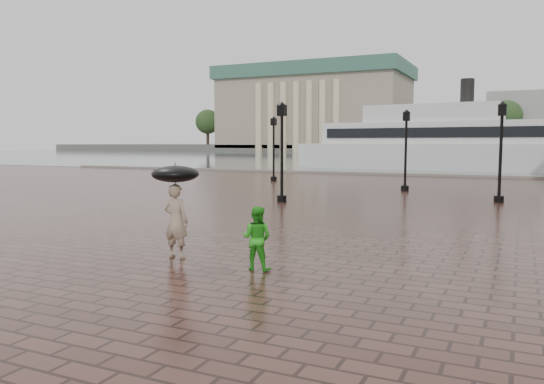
{
  "coord_description": "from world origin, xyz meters",
  "views": [
    {
      "loc": [
        3.82,
        -11.99,
        2.71
      ],
      "look_at": [
        -2.13,
        0.7,
        1.4
      ],
      "focal_mm": 35.0,
      "sensor_mm": 36.0,
      "label": 1
    }
  ],
  "objects_px": {
    "street_lamps": "(412,150)",
    "ferry_near": "(432,143)",
    "child_pedestrian": "(257,238)",
    "adult_pedestrian": "(176,221)"
  },
  "relations": [
    {
      "from": "adult_pedestrian",
      "to": "ferry_near",
      "type": "bearing_deg",
      "value": -88.54
    },
    {
      "from": "adult_pedestrian",
      "to": "child_pedestrian",
      "type": "height_order",
      "value": "adult_pedestrian"
    },
    {
      "from": "child_pedestrian",
      "to": "ferry_near",
      "type": "bearing_deg",
      "value": -90.33
    },
    {
      "from": "adult_pedestrian",
      "to": "street_lamps",
      "type": "bearing_deg",
      "value": -95.03
    },
    {
      "from": "adult_pedestrian",
      "to": "ferry_near",
      "type": "height_order",
      "value": "ferry_near"
    },
    {
      "from": "street_lamps",
      "to": "ferry_near",
      "type": "distance_m",
      "value": 25.72
    },
    {
      "from": "adult_pedestrian",
      "to": "ferry_near",
      "type": "relative_size",
      "value": 0.06
    },
    {
      "from": "child_pedestrian",
      "to": "adult_pedestrian",
      "type": "bearing_deg",
      "value": -10.04
    },
    {
      "from": "ferry_near",
      "to": "adult_pedestrian",
      "type": "bearing_deg",
      "value": -83.83
    },
    {
      "from": "street_lamps",
      "to": "ferry_near",
      "type": "height_order",
      "value": "ferry_near"
    }
  ]
}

